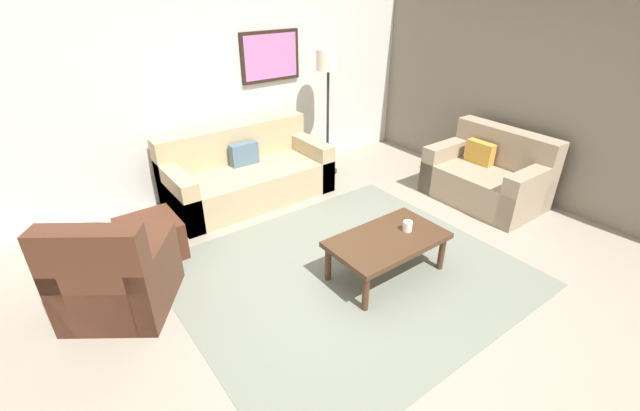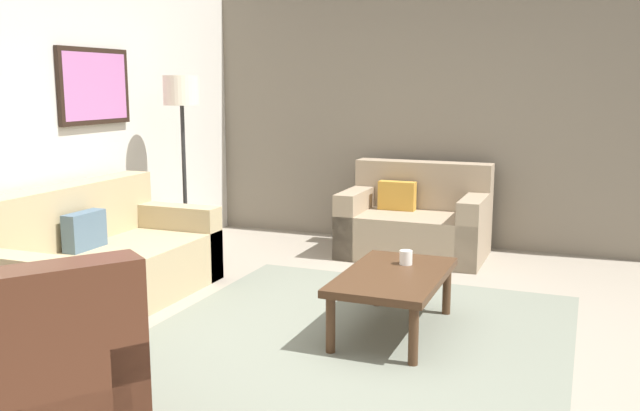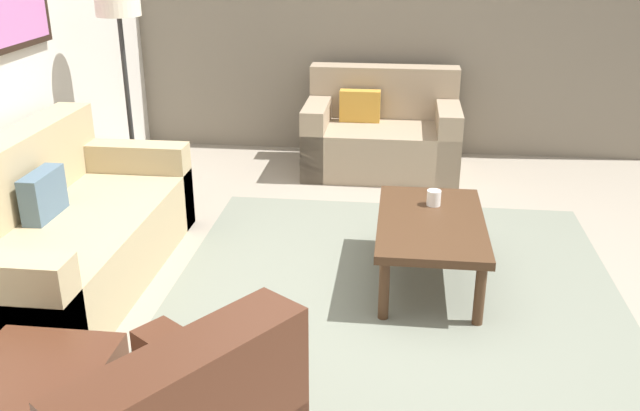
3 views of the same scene
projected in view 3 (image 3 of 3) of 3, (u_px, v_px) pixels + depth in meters
name	position (u px, v px, depth m)	size (l,w,h in m)	color
ground_plane	(394.00, 301.00, 4.06)	(8.00, 8.00, 0.00)	gray
stone_feature_panel	(407.00, 3.00, 6.30)	(0.12, 5.20, 2.80)	slate
area_rug	(394.00, 300.00, 4.06)	(3.07, 2.69, 0.01)	slate
couch_main	(53.00, 237.00, 4.19)	(2.02, 0.95, 0.88)	tan
couch_loveseat	(382.00, 135.00, 6.22)	(0.90, 1.34, 0.88)	gray
ottoman	(41.00, 406.00, 2.86)	(0.56, 0.56, 0.40)	#4C2819
coffee_table	(431.00, 227.00, 4.17)	(1.10, 0.64, 0.41)	#472D1C
cup	(434.00, 198.00, 4.35)	(0.09, 0.09, 0.10)	white
lamp_standing	(120.00, 22.00, 4.97)	(0.32, 0.32, 1.71)	black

